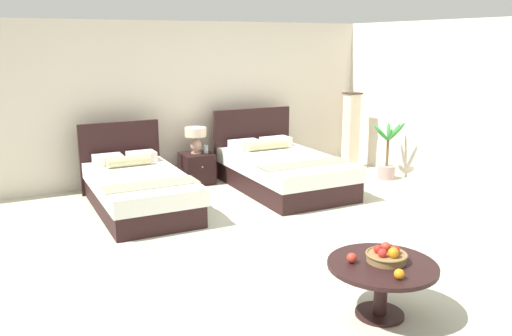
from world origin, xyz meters
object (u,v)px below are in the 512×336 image
(bed_near_corner, at_px, (282,170))
(table_lamp, at_px, (196,136))
(bed_near_window, at_px, (138,189))
(vase, at_px, (206,149))
(coffee_table, at_px, (382,274))
(nightstand, at_px, (197,168))
(loose_orange, at_px, (399,274))
(potted_palm, at_px, (387,160))
(loose_apple, at_px, (352,258))
(fruit_bowl, at_px, (387,255))
(floor_lamp_corner, at_px, (351,131))

(bed_near_corner, xyz_separation_m, table_lamp, (-1.05, 0.92, 0.46))
(bed_near_window, height_order, table_lamp, bed_near_window)
(vase, height_order, coffee_table, vase)
(bed_near_corner, distance_m, vase, 1.27)
(nightstand, xyz_separation_m, loose_orange, (-0.20, -4.87, 0.26))
(bed_near_window, bearing_deg, nightstand, 37.50)
(vase, bearing_deg, coffee_table, -93.32)
(nightstand, bearing_deg, potted_palm, -22.10)
(bed_near_corner, distance_m, loose_orange, 4.17)
(loose_apple, bearing_deg, vase, 83.82)
(bed_near_corner, distance_m, coffee_table, 3.87)
(table_lamp, relative_size, coffee_table, 0.46)
(loose_apple, relative_size, loose_orange, 1.05)
(vase, distance_m, fruit_bowl, 4.54)
(nightstand, xyz_separation_m, floor_lamp_corner, (2.79, -0.27, 0.43))
(table_lamp, height_order, floor_lamp_corner, floor_lamp_corner)
(vase, bearing_deg, table_lamp, 157.18)
(fruit_bowl, xyz_separation_m, loose_apple, (-0.27, 0.11, -0.01))
(bed_near_window, xyz_separation_m, floor_lamp_corner, (3.96, 0.63, 0.39))
(floor_lamp_corner, relative_size, potted_palm, 1.36)
(fruit_bowl, bearing_deg, coffee_table, -161.98)
(loose_orange, bearing_deg, fruit_bowl, 66.21)
(fruit_bowl, distance_m, floor_lamp_corner, 5.17)
(table_lamp, height_order, potted_palm, potted_palm)
(bed_near_corner, bearing_deg, coffee_table, -107.56)
(coffee_table, height_order, loose_orange, loose_orange)
(nightstand, xyz_separation_m, vase, (0.14, -0.04, 0.31))
(vase, bearing_deg, floor_lamp_corner, -4.88)
(bed_near_window, bearing_deg, loose_apple, -76.81)
(coffee_table, bearing_deg, loose_orange, -105.31)
(bed_near_window, xyz_separation_m, fruit_bowl, (1.11, -3.67, 0.23))
(bed_near_corner, height_order, fruit_bowl, bed_near_corner)
(nightstand, xyz_separation_m, loose_apple, (-0.34, -4.47, 0.26))
(fruit_bowl, height_order, floor_lamp_corner, floor_lamp_corner)
(vase, bearing_deg, nightstand, 164.34)
(fruit_bowl, xyz_separation_m, loose_orange, (-0.13, -0.30, -0.01))
(vase, relative_size, floor_lamp_corner, 0.10)
(loose_apple, relative_size, potted_palm, 0.09)
(bed_near_window, distance_m, vase, 1.59)
(coffee_table, distance_m, loose_apple, 0.28)
(fruit_bowl, bearing_deg, vase, 87.35)
(bed_near_corner, relative_size, loose_orange, 27.67)
(loose_apple, distance_m, potted_palm, 4.60)
(loose_orange, relative_size, potted_palm, 0.08)
(floor_lamp_corner, bearing_deg, bed_near_corner, -160.05)
(bed_near_corner, bearing_deg, vase, 136.46)
(fruit_bowl, bearing_deg, table_lamp, 89.16)
(nightstand, height_order, table_lamp, table_lamp)
(bed_near_window, xyz_separation_m, nightstand, (1.17, 0.90, -0.04))
(floor_lamp_corner, xyz_separation_m, potted_palm, (0.07, -0.90, -0.36))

